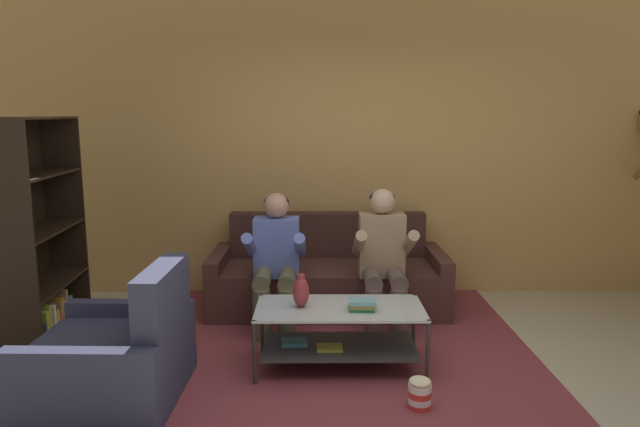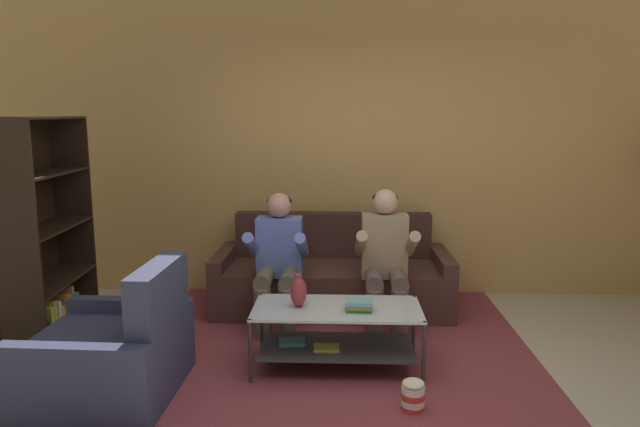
% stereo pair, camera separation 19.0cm
% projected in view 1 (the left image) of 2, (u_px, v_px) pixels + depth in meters
% --- Properties ---
extents(ground, '(16.80, 16.80, 0.00)m').
position_uv_depth(ground, '(368.00, 412.00, 3.46)').
color(ground, '#C0B698').
extents(back_partition, '(8.40, 0.12, 2.90)m').
position_uv_depth(back_partition, '(348.00, 148.00, 5.63)').
color(back_partition, tan).
rests_on(back_partition, ground).
extents(couch, '(2.13, 0.86, 0.85)m').
position_uv_depth(couch, '(328.00, 278.00, 5.29)').
color(couch, '#472A24').
rests_on(couch, ground).
extents(person_seated_left, '(0.50, 0.58, 1.13)m').
position_uv_depth(person_seated_left, '(276.00, 256.00, 4.72)').
color(person_seated_left, brown).
rests_on(person_seated_left, ground).
extents(person_seated_right, '(0.50, 0.58, 1.17)m').
position_uv_depth(person_seated_right, '(383.00, 254.00, 4.72)').
color(person_seated_right, brown).
rests_on(person_seated_right, ground).
extents(coffee_table, '(1.17, 0.56, 0.45)m').
position_uv_depth(coffee_table, '(338.00, 327.00, 4.01)').
color(coffee_table, '#B9C2BE').
rests_on(coffee_table, ground).
extents(area_rug, '(3.00, 3.24, 0.01)m').
position_uv_depth(area_rug, '(333.00, 338.00, 4.58)').
color(area_rug, brown).
rests_on(area_rug, ground).
extents(vase, '(0.12, 0.12, 0.24)m').
position_uv_depth(vase, '(301.00, 292.00, 3.97)').
color(vase, maroon).
rests_on(vase, coffee_table).
extents(book_stack, '(0.19, 0.15, 0.07)m').
position_uv_depth(book_stack, '(362.00, 305.00, 3.91)').
color(book_stack, '#2A8E43').
rests_on(book_stack, coffee_table).
extents(bookshelf, '(0.42, 1.09, 1.76)m').
position_uv_depth(bookshelf, '(35.00, 259.00, 4.44)').
color(bookshelf, black).
rests_on(bookshelf, ground).
extents(armchair, '(0.90, 0.96, 0.87)m').
position_uv_depth(armchair, '(116.00, 358.00, 3.57)').
color(armchair, '#32354E').
rests_on(armchair, ground).
extents(popcorn_tub, '(0.14, 0.14, 0.20)m').
position_uv_depth(popcorn_tub, '(420.00, 393.00, 3.48)').
color(popcorn_tub, red).
rests_on(popcorn_tub, ground).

